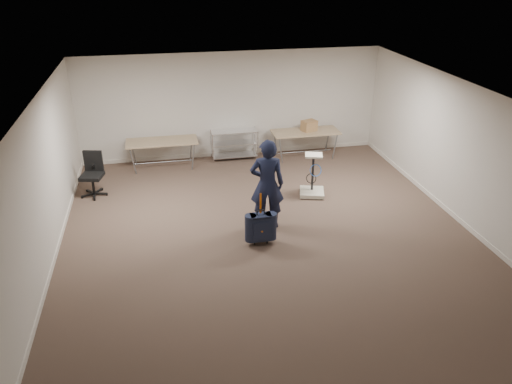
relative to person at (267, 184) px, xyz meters
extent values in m
plane|color=#443429|center=(-0.05, -0.42, -0.93)|extent=(9.00, 9.00, 0.00)
plane|color=beige|center=(-0.05, 4.08, 0.47)|extent=(8.00, 0.00, 8.00)
plane|color=beige|center=(-0.05, -4.92, 0.47)|extent=(8.00, 0.00, 8.00)
plane|color=beige|center=(-4.05, -0.42, 0.47)|extent=(0.00, 9.00, 9.00)
plane|color=beige|center=(3.95, -0.42, 0.47)|extent=(0.00, 9.00, 9.00)
plane|color=silver|center=(-0.05, -0.42, 1.87)|extent=(8.00, 8.00, 0.00)
cube|color=beige|center=(-0.05, 4.07, -0.88)|extent=(8.00, 0.02, 0.10)
cube|color=beige|center=(-4.04, -0.42, -0.88)|extent=(0.02, 9.00, 0.10)
cube|color=beige|center=(3.94, -0.42, -0.88)|extent=(0.02, 9.00, 0.10)
cube|color=#99815E|center=(-1.95, 3.53, -0.22)|extent=(1.80, 0.75, 0.03)
cylinder|color=gray|center=(-1.95, 3.53, -0.78)|extent=(1.50, 0.02, 0.02)
cylinder|color=gray|center=(-2.70, 3.23, -0.58)|extent=(0.13, 0.04, 0.69)
cylinder|color=gray|center=(-1.20, 3.23, -0.58)|extent=(0.13, 0.04, 0.69)
cylinder|color=gray|center=(-2.70, 3.83, -0.58)|extent=(0.13, 0.04, 0.69)
cylinder|color=gray|center=(-1.20, 3.83, -0.58)|extent=(0.13, 0.04, 0.69)
cube|color=#99815E|center=(1.85, 3.53, -0.22)|extent=(1.80, 0.75, 0.03)
cylinder|color=gray|center=(1.85, 3.53, -0.78)|extent=(1.50, 0.02, 0.02)
cylinder|color=gray|center=(1.10, 3.23, -0.58)|extent=(0.13, 0.04, 0.69)
cylinder|color=gray|center=(2.60, 3.23, -0.58)|extent=(0.13, 0.04, 0.69)
cylinder|color=gray|center=(1.10, 3.83, -0.58)|extent=(0.13, 0.04, 0.69)
cylinder|color=gray|center=(2.60, 3.83, -0.58)|extent=(0.13, 0.04, 0.69)
cylinder|color=silver|center=(-0.65, 3.55, -0.53)|extent=(0.02, 0.02, 0.80)
cylinder|color=silver|center=(0.55, 3.55, -0.53)|extent=(0.02, 0.02, 0.80)
cylinder|color=silver|center=(-0.65, 4.00, -0.53)|extent=(0.02, 0.02, 0.80)
cylinder|color=silver|center=(0.55, 4.00, -0.53)|extent=(0.02, 0.02, 0.80)
cube|color=silver|center=(-0.05, 3.78, -0.83)|extent=(1.20, 0.45, 0.02)
cube|color=silver|center=(-0.05, 3.78, -0.48)|extent=(1.20, 0.45, 0.02)
cube|color=silver|center=(-0.05, 3.78, -0.15)|extent=(1.20, 0.45, 0.01)
imported|color=black|center=(0.00, 0.00, 0.00)|extent=(0.74, 0.56, 1.86)
cube|color=black|center=(-0.27, -0.67, -0.56)|extent=(0.39, 0.23, 0.53)
cube|color=black|center=(-0.27, -0.65, -0.84)|extent=(0.35, 0.16, 0.03)
cylinder|color=black|center=(-0.39, -0.67, -0.89)|extent=(0.03, 0.07, 0.07)
cylinder|color=black|center=(-0.15, -0.67, -0.89)|extent=(0.03, 0.07, 0.07)
torus|color=black|center=(-0.27, -0.67, -0.26)|extent=(0.17, 0.03, 0.17)
cube|color=#DD610B|center=(-0.27, -0.65, -0.07)|extent=(0.04, 0.01, 0.41)
cylinder|color=black|center=(-3.58, 2.17, -0.88)|extent=(0.61, 0.61, 0.09)
cylinder|color=black|center=(-3.58, 2.17, -0.67)|extent=(0.06, 0.06, 0.41)
cube|color=black|center=(-3.58, 2.17, -0.45)|extent=(0.57, 0.57, 0.08)
cube|color=black|center=(-3.53, 2.39, -0.17)|extent=(0.43, 0.16, 0.49)
cube|color=#EFE5CD|center=(1.33, 1.19, -0.86)|extent=(0.67, 0.67, 0.09)
cylinder|color=black|center=(1.12, 0.98, -0.91)|extent=(0.07, 0.07, 0.04)
cylinder|color=black|center=(1.33, 1.25, -0.39)|extent=(0.05, 0.05, 0.87)
cube|color=#EFE5CD|center=(1.33, 1.19, 0.05)|extent=(0.45, 0.42, 0.04)
torus|color=blue|center=(1.39, 1.11, -0.28)|extent=(0.30, 0.18, 0.27)
cube|color=olive|center=(1.95, 3.56, -0.06)|extent=(0.45, 0.39, 0.28)
camera|label=1|loc=(-1.99, -8.69, 4.11)|focal=35.00mm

